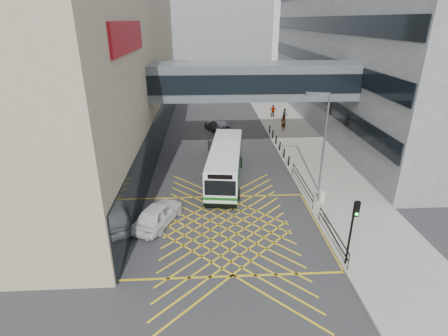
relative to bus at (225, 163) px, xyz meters
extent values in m
plane|color=#333335|center=(-0.31, -7.53, -1.57)|extent=(120.00, 120.00, 0.00)
cube|color=tan|center=(-18.31, 8.47, 6.43)|extent=(24.00, 42.00, 16.00)
cube|color=black|center=(-6.27, 8.47, 0.43)|extent=(0.10, 41.50, 4.00)
cube|color=maroon|center=(-6.23, -3.53, 9.93)|extent=(0.18, 9.00, 1.80)
cube|color=gray|center=(23.69, 16.47, 8.43)|extent=(24.00, 44.00, 20.00)
cube|color=black|center=(11.65, 16.47, 2.43)|extent=(0.10, 43.50, 1.60)
cube|color=black|center=(11.65, 16.47, 6.43)|extent=(0.10, 43.50, 1.60)
cube|color=black|center=(11.65, 16.47, 10.43)|extent=(0.10, 43.50, 1.60)
cube|color=gray|center=(-2.31, 52.47, 7.43)|extent=(28.00, 16.00, 18.00)
cube|color=#4B5055|center=(2.69, 4.47, 5.93)|extent=(20.00, 4.00, 3.00)
cube|color=black|center=(2.69, 2.45, 5.93)|extent=(19.50, 0.06, 1.60)
cube|color=black|center=(2.69, 6.49, 5.93)|extent=(19.50, 0.06, 1.60)
cube|color=gray|center=(8.69, 7.47, -1.49)|extent=(6.00, 54.00, 0.16)
cube|color=gold|center=(-0.31, -7.53, -1.57)|extent=(12.00, 9.00, 0.01)
cube|color=silver|center=(-0.01, -0.11, 0.03)|extent=(3.66, 10.60, 2.55)
cube|color=#105012|center=(-0.01, -0.11, -1.08)|extent=(3.70, 10.64, 0.32)
cube|color=#105012|center=(-0.01, -0.11, -0.58)|extent=(3.72, 10.65, 0.21)
cube|color=black|center=(0.06, 0.45, 0.36)|extent=(3.55, 9.30, 0.99)
cube|color=black|center=(-0.67, -5.24, 0.27)|extent=(2.16, 0.35, 1.13)
cube|color=black|center=(-0.67, -5.26, 1.12)|extent=(1.69, 0.27, 0.33)
cube|color=silver|center=(-0.01, -0.11, 1.32)|extent=(3.63, 10.50, 0.09)
cube|color=black|center=(-0.67, -5.26, -1.10)|extent=(2.35, 0.39, 0.28)
cube|color=black|center=(0.65, 5.04, -1.10)|extent=(2.35, 0.39, 0.28)
cylinder|color=black|center=(-1.63, -3.33, -1.10)|extent=(0.38, 0.97, 0.94)
cylinder|color=black|center=(0.73, -3.63, -1.10)|extent=(0.38, 0.97, 0.94)
cylinder|color=black|center=(-0.81, 3.04, -1.10)|extent=(0.38, 0.97, 0.94)
cylinder|color=black|center=(1.55, 2.74, -1.10)|extent=(0.38, 0.97, 0.94)
imported|color=white|center=(-4.81, -6.66, -0.80)|extent=(3.65, 5.22, 1.54)
imported|color=black|center=(-0.52, 6.22, -0.87)|extent=(2.09, 4.61, 1.41)
imported|color=gray|center=(-0.13, 14.30, -0.87)|extent=(3.61, 4.91, 1.41)
cylinder|color=black|center=(5.94, -11.50, 0.26)|extent=(0.12, 0.12, 3.35)
cube|color=black|center=(5.94, -11.72, 2.13)|extent=(0.28, 0.18, 0.84)
sphere|color=#19E533|center=(5.94, -11.82, 1.88)|extent=(0.16, 0.16, 0.16)
cylinder|color=slate|center=(7.10, -2.85, 2.39)|extent=(0.18, 0.18, 7.60)
cube|color=slate|center=(6.36, -2.67, 6.19)|extent=(1.50, 0.45, 0.10)
cylinder|color=slate|center=(5.62, -2.49, 6.11)|extent=(0.32, 0.32, 0.24)
cylinder|color=#ADA89E|center=(6.83, -4.47, -1.00)|extent=(0.48, 0.48, 0.84)
cube|color=black|center=(5.84, -9.53, -0.46)|extent=(0.05, 5.00, 0.05)
cube|color=black|center=(5.84, -9.53, -0.86)|extent=(0.05, 5.00, 0.05)
cube|color=black|center=(5.84, -2.53, -0.46)|extent=(0.05, 6.00, 0.05)
cube|color=black|center=(5.84, -2.53, -0.86)|extent=(0.05, 6.00, 0.05)
cylinder|color=black|center=(5.84, -12.03, -0.91)|extent=(0.04, 0.04, 1.00)
cylinder|color=black|center=(5.84, -7.03, -0.91)|extent=(0.04, 0.04, 1.00)
cylinder|color=black|center=(5.84, -5.53, -0.91)|extent=(0.04, 0.04, 1.00)
cylinder|color=black|center=(5.84, 0.47, -0.91)|extent=(0.04, 0.04, 1.00)
cylinder|color=black|center=(5.94, 2.47, -0.96)|extent=(0.14, 0.14, 0.90)
cylinder|color=black|center=(5.94, 4.47, -0.96)|extent=(0.14, 0.14, 0.90)
cylinder|color=black|center=(5.94, 6.47, -0.96)|extent=(0.14, 0.14, 0.90)
cylinder|color=black|center=(5.94, 8.47, -0.96)|extent=(0.14, 0.14, 0.90)
cylinder|color=black|center=(5.94, 10.47, -0.96)|extent=(0.14, 0.14, 0.90)
cylinder|color=black|center=(5.94, 12.47, -0.96)|extent=(0.14, 0.14, 0.90)
imported|color=gray|center=(7.71, 13.27, -0.47)|extent=(0.91, 0.83, 1.88)
imported|color=gray|center=(8.70, 17.02, -0.54)|extent=(0.90, 0.59, 1.74)
imported|color=gray|center=(7.65, 19.57, -0.58)|extent=(1.08, 0.77, 1.66)
camera|label=1|loc=(-1.57, -26.69, 10.92)|focal=28.00mm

